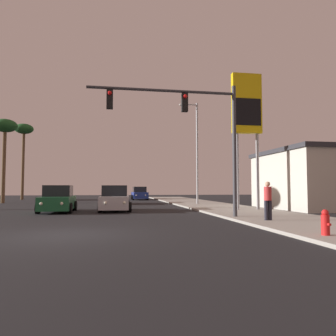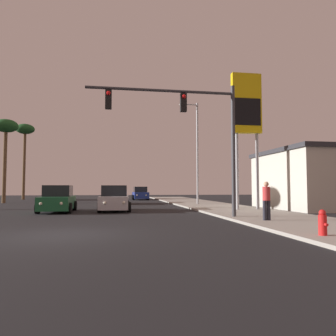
# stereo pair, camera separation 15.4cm
# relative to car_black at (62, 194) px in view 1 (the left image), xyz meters

# --- Properties ---
(ground_plane) EXTENTS (120.00, 120.00, 0.00)m
(ground_plane) POSITION_rel_car_black_xyz_m (4.81, -31.98, -0.76)
(ground_plane) COLOR black
(sidewalk_right) EXTENTS (5.00, 60.00, 0.12)m
(sidewalk_right) POSITION_rel_car_black_xyz_m (14.31, -21.98, -0.70)
(sidewalk_right) COLOR #9E998E
(sidewalk_right) RESTS_ON ground
(car_black) EXTENTS (2.04, 4.34, 1.68)m
(car_black) POSITION_rel_car_black_xyz_m (0.00, 0.00, 0.00)
(car_black) COLOR black
(car_black) RESTS_ON ground
(car_silver) EXTENTS (2.04, 4.34, 1.68)m
(car_silver) POSITION_rel_car_black_xyz_m (6.51, -21.08, 0.00)
(car_silver) COLOR #B7B7BC
(car_silver) RESTS_ON ground
(car_tan) EXTENTS (2.04, 4.32, 1.68)m
(car_tan) POSITION_rel_car_black_xyz_m (6.63, -11.52, 0.00)
(car_tan) COLOR tan
(car_tan) RESTS_ON ground
(car_green) EXTENTS (2.04, 4.32, 1.68)m
(car_green) POSITION_rel_car_black_xyz_m (2.97, -21.45, 0.00)
(car_green) COLOR #195933
(car_green) RESTS_ON ground
(car_blue) EXTENTS (2.04, 4.33, 1.68)m
(car_blue) POSITION_rel_car_black_xyz_m (9.72, -0.78, 0.00)
(car_blue) COLOR navy
(car_blue) RESTS_ON ground
(traffic_light_mast) EXTENTS (7.30, 0.36, 6.50)m
(traffic_light_mast) POSITION_rel_car_black_xyz_m (10.24, -27.61, 3.96)
(traffic_light_mast) COLOR #38383D
(traffic_light_mast) RESTS_ON sidewalk_right
(street_lamp) EXTENTS (1.74, 0.24, 9.00)m
(street_lamp) POSITION_rel_car_black_xyz_m (13.61, -14.83, 4.36)
(street_lamp) COLOR #99999E
(street_lamp) RESTS_ON sidewalk_right
(gas_station_sign) EXTENTS (2.00, 0.42, 9.00)m
(gas_station_sign) POSITION_rel_car_black_xyz_m (15.09, -22.71, 5.86)
(gas_station_sign) COLOR #99999E
(gas_station_sign) RESTS_ON sidewalk_right
(fire_hydrant) EXTENTS (0.24, 0.34, 0.76)m
(fire_hydrant) POSITION_rel_car_black_xyz_m (12.61, -34.14, -0.27)
(fire_hydrant) COLOR red
(fire_hydrant) RESTS_ON sidewalk_right
(pedestrian_on_sidewalk) EXTENTS (0.34, 0.32, 1.67)m
(pedestrian_on_sidewalk) POSITION_rel_car_black_xyz_m (13.05, -29.63, 0.27)
(pedestrian_on_sidewalk) COLOR #23232D
(pedestrian_on_sidewalk) RESTS_ON sidewalk_right
(palm_tree_far) EXTENTS (2.40, 2.40, 9.92)m
(palm_tree_far) POSITION_rel_car_black_xyz_m (-5.27, 2.02, 7.87)
(palm_tree_far) COLOR brown
(palm_tree_far) RESTS_ON ground
(palm_tree_mid) EXTENTS (2.40, 2.40, 8.47)m
(palm_tree_mid) POSITION_rel_car_black_xyz_m (-4.49, -7.98, 6.59)
(palm_tree_mid) COLOR brown
(palm_tree_mid) RESTS_ON ground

